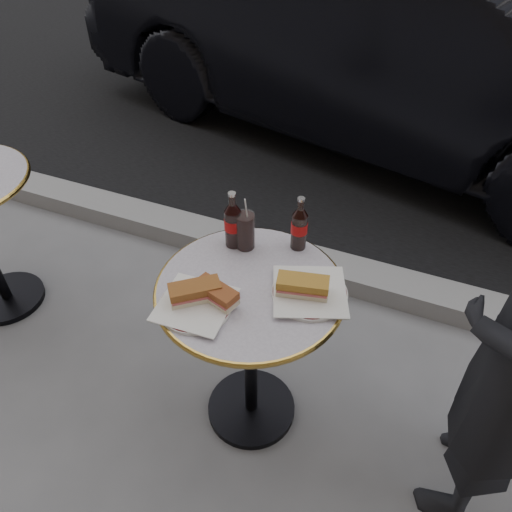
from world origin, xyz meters
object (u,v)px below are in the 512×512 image
at_px(plate_left, 195,306).
at_px(cola_glass, 245,231).
at_px(cola_bottle_right, 300,223).
at_px(bistro_table, 251,356).
at_px(cola_bottle_left, 233,220).
at_px(plate_right, 309,293).
at_px(parked_car, 396,31).

bearing_deg(plate_left, cola_glass, 85.36).
xyz_separation_m(plate_left, cola_bottle_right, (0.20, 0.40, 0.10)).
distance_m(bistro_table, cola_bottle_left, 0.52).
height_order(plate_right, cola_bottle_left, cola_bottle_left).
xyz_separation_m(cola_glass, parked_car, (0.06, 2.44, -0.03)).
relative_size(plate_left, cola_bottle_right, 1.10).
bearing_deg(cola_glass, plate_right, -26.20).
distance_m(plate_right, parked_car, 2.58).
bearing_deg(parked_car, cola_glass, -167.62).
distance_m(cola_bottle_left, parked_car, 2.45).
bearing_deg(plate_right, parked_car, 94.90).
relative_size(plate_left, parked_car, 0.05).
height_order(cola_bottle_left, cola_glass, cola_bottle_left).
relative_size(cola_bottle_left, cola_bottle_right, 1.06).
bearing_deg(cola_bottle_left, cola_bottle_right, 19.41).
xyz_separation_m(bistro_table, cola_bottle_right, (0.08, 0.24, 0.47)).
height_order(plate_right, cola_glass, cola_glass).
distance_m(plate_left, cola_glass, 0.33).
xyz_separation_m(plate_left, cola_bottle_left, (-0.02, 0.32, 0.10)).
height_order(plate_left, cola_bottle_left, cola_bottle_left).
xyz_separation_m(cola_bottle_left, cola_bottle_right, (0.21, 0.08, -0.01)).
relative_size(plate_left, cola_bottle_left, 1.04).
bearing_deg(bistro_table, plate_left, -128.18).
relative_size(bistro_table, plate_right, 3.05).
bearing_deg(plate_right, cola_bottle_left, 157.74).
bearing_deg(parked_car, bistro_table, -165.50).
height_order(plate_left, parked_car, parked_car).
relative_size(plate_right, parked_car, 0.05).
height_order(bistro_table, cola_bottle_right, cola_bottle_right).
relative_size(cola_bottle_left, cola_glass, 1.57).
relative_size(bistro_table, cola_bottle_left, 3.35).
distance_m(cola_bottle_left, cola_glass, 0.06).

